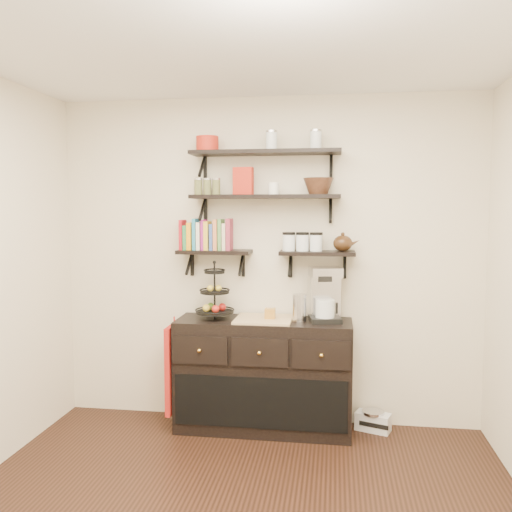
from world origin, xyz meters
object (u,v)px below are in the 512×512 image
object	(u,v)px
fruit_stand	(215,300)
radio	(373,421)
sideboard	(264,375)
coffee_maker	(325,295)

from	to	relation	value
fruit_stand	radio	bearing A→B (deg)	4.17
sideboard	coffee_maker	bearing A→B (deg)	3.48
sideboard	radio	world-z (taller)	sideboard
fruit_stand	radio	distance (m)	1.61
sideboard	fruit_stand	world-z (taller)	fruit_stand
radio	fruit_stand	bearing A→B (deg)	-155.65
fruit_stand	radio	size ratio (longest dim) A/B	1.50
sideboard	fruit_stand	bearing A→B (deg)	179.57
fruit_stand	coffee_maker	xyz separation A→B (m)	(0.88, 0.03, 0.05)
coffee_maker	fruit_stand	bearing A→B (deg)	169.13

